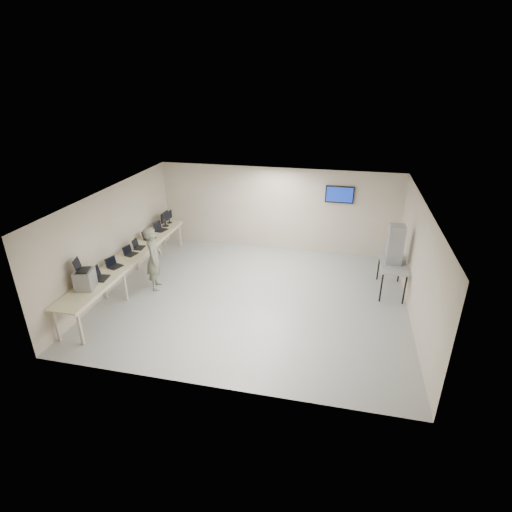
% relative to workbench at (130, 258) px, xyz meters
% --- Properties ---
extents(room, '(8.01, 7.01, 2.81)m').
position_rel_workbench_xyz_m(room, '(3.62, 0.06, 0.58)').
color(room, gray).
rests_on(room, ground).
extents(workbench, '(0.76, 6.00, 0.90)m').
position_rel_workbench_xyz_m(workbench, '(0.00, 0.00, 0.00)').
color(workbench, beige).
rests_on(workbench, ground).
extents(equipment_box, '(0.49, 0.53, 0.47)m').
position_rel_workbench_xyz_m(equipment_box, '(-0.06, -1.94, 0.31)').
color(equipment_box, gray).
rests_on(equipment_box, workbench).
extents(laptop_on_box, '(0.39, 0.43, 0.28)m').
position_rel_workbench_xyz_m(laptop_on_box, '(-0.12, -1.94, 0.62)').
color(laptop_on_box, black).
rests_on(laptop_on_box, equipment_box).
extents(laptop_0, '(0.37, 0.42, 0.31)m').
position_rel_workbench_xyz_m(laptop_0, '(-0.04, -1.43, 0.15)').
color(laptop_0, black).
rests_on(laptop_0, workbench).
extents(laptop_1, '(0.38, 0.41, 0.27)m').
position_rel_workbench_xyz_m(laptop_1, '(-0.05, -0.76, 0.14)').
color(laptop_1, black).
rests_on(laptop_1, workbench).
extents(laptop_2, '(0.34, 0.37, 0.26)m').
position_rel_workbench_xyz_m(laptop_2, '(-0.03, 0.05, 0.14)').
color(laptop_2, black).
rests_on(laptop_2, workbench).
extents(laptop_3, '(0.31, 0.36, 0.27)m').
position_rel_workbench_xyz_m(laptop_3, '(-0.03, 0.54, 0.14)').
color(laptop_3, black).
rests_on(laptop_3, workbench).
extents(laptop_4, '(0.34, 0.39, 0.27)m').
position_rel_workbench_xyz_m(laptop_4, '(-0.05, 1.25, 0.14)').
color(laptop_4, black).
rests_on(laptop_4, workbench).
extents(laptop_5, '(0.39, 0.43, 0.29)m').
position_rel_workbench_xyz_m(laptop_5, '(-0.02, 2.00, 0.15)').
color(laptop_5, black).
rests_on(laptop_5, workbench).
extents(monitor_near, '(0.22, 0.48, 0.48)m').
position_rel_workbench_xyz_m(monitor_near, '(-0.01, 2.42, 0.36)').
color(monitor_near, black).
rests_on(monitor_near, workbench).
extents(monitor_far, '(0.18, 0.41, 0.40)m').
position_rel_workbench_xyz_m(monitor_far, '(-0.01, 2.75, 0.32)').
color(monitor_far, black).
rests_on(monitor_far, workbench).
extents(soldier, '(0.61, 0.76, 1.82)m').
position_rel_workbench_xyz_m(soldier, '(0.76, -0.05, 0.08)').
color(soldier, '#505B42').
rests_on(soldier, ground).
extents(side_table, '(0.69, 1.47, 0.88)m').
position_rel_workbench_xyz_m(side_table, '(7.19, 1.17, -0.02)').
color(side_table, gray).
rests_on(side_table, ground).
extents(storage_bins, '(0.40, 0.45, 1.06)m').
position_rel_workbench_xyz_m(storage_bins, '(7.17, 1.17, 0.59)').
color(storage_bins, '#A7A8AD').
rests_on(storage_bins, side_table).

